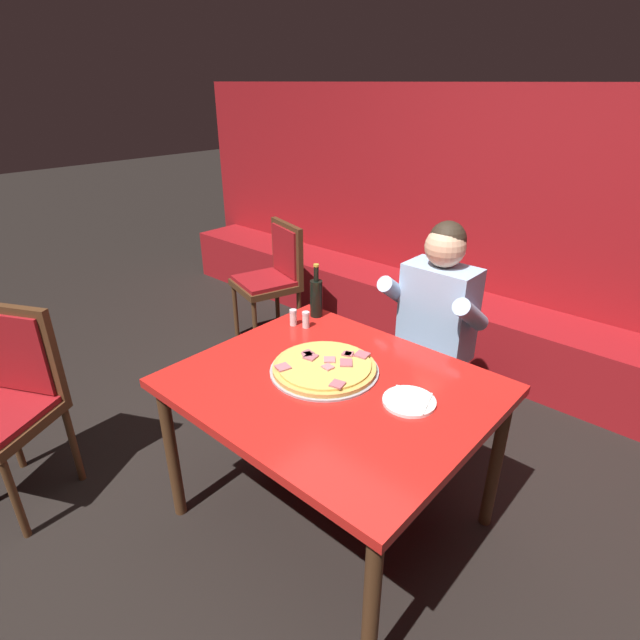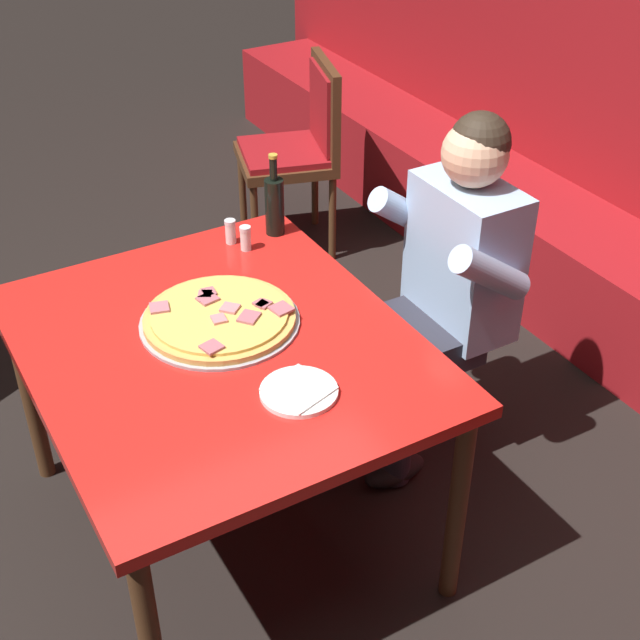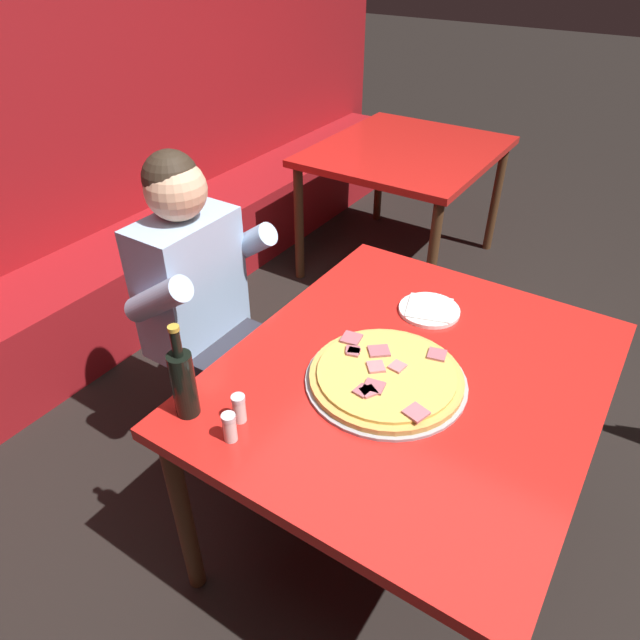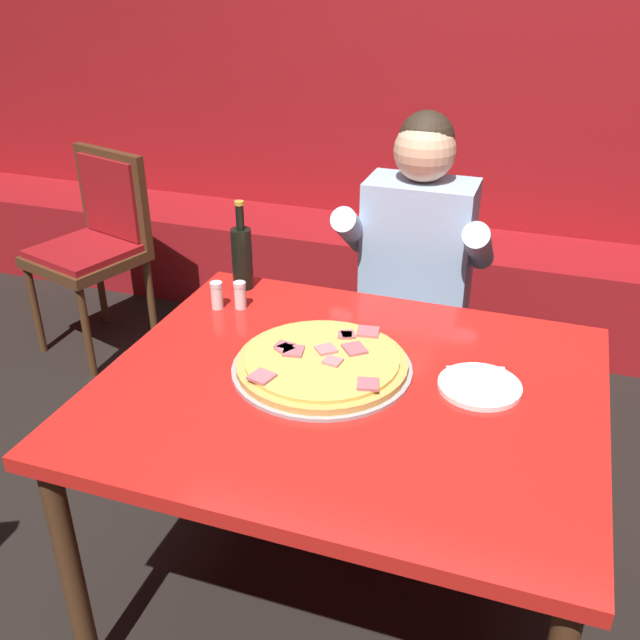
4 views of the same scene
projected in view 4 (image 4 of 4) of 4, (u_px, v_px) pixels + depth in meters
name	position (u px, v px, depth m)	size (l,w,h in m)	color
ground_plane	(344.00, 596.00, 2.17)	(24.00, 24.00, 0.00)	black
booth_wall_panel	(478.00, 127.00, 3.55)	(6.80, 0.16, 1.90)	maroon
booth_bench	(454.00, 284.00, 3.61)	(6.46, 0.48, 0.46)	maroon
main_dining_table	(348.00, 409.00, 1.85)	(1.26, 1.06, 0.77)	#4C2D19
pizza	(322.00, 363.00, 1.86)	(0.47, 0.47, 0.05)	#9E9EA3
plate_white_paper	(480.00, 386.00, 1.79)	(0.21, 0.21, 0.02)	white
beer_bottle	(242.00, 256.00, 2.27)	(0.07, 0.07, 0.29)	black
shaker_oregano	(217.00, 296.00, 2.17)	(0.04, 0.04, 0.09)	silver
shaker_parmesan	(240.00, 296.00, 2.17)	(0.04, 0.04, 0.09)	silver
diner_seated_blue_shirt	(411.00, 280.00, 2.52)	(0.53, 0.53, 1.27)	black
dining_chair_far_left	(97.00, 237.00, 3.31)	(0.55, 0.55, 0.93)	#4C2D19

